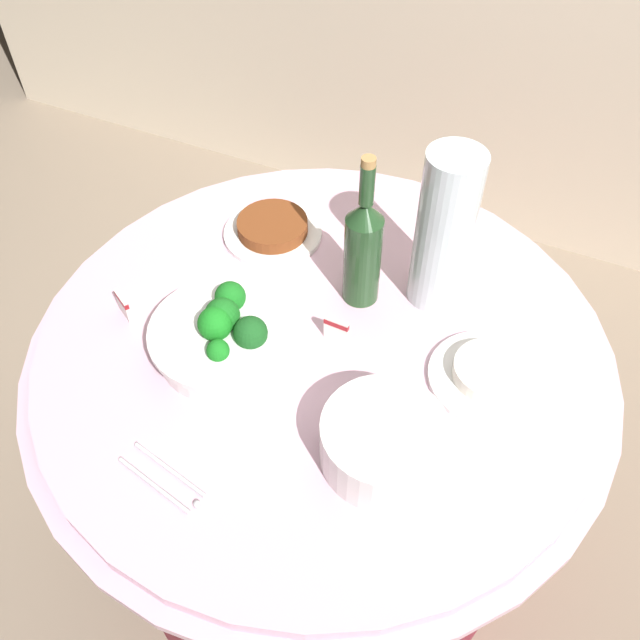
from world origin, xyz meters
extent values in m
plane|color=gray|center=(0.00, 0.00, 0.00)|extent=(6.00, 6.00, 0.00)
cylinder|color=maroon|center=(0.00, 0.00, 0.34)|extent=(1.01, 1.01, 0.69)
cylinder|color=#E0B2C6|center=(0.00, 0.00, 0.70)|extent=(1.16, 1.16, 0.02)
cylinder|color=#E0B2C6|center=(0.00, 0.00, 0.72)|extent=(1.10, 1.10, 0.03)
cylinder|color=white|center=(-0.15, -0.10, 0.77)|extent=(0.26, 0.26, 0.05)
cylinder|color=white|center=(-0.15, -0.10, 0.80)|extent=(0.28, 0.28, 0.01)
sphere|color=#19811E|center=(-0.16, -0.12, 0.82)|extent=(0.06, 0.06, 0.06)
sphere|color=#197A1E|center=(-0.13, -0.16, 0.81)|extent=(0.04, 0.04, 0.04)
sphere|color=#19541E|center=(-0.09, -0.10, 0.81)|extent=(0.06, 0.06, 0.06)
sphere|color=#196F1E|center=(-0.15, -0.11, 0.81)|extent=(0.04, 0.04, 0.04)
sphere|color=#19711E|center=(-0.17, -0.04, 0.82)|extent=(0.06, 0.06, 0.06)
sphere|color=#196C1E|center=(-0.16, -0.09, 0.82)|extent=(0.07, 0.07, 0.07)
sphere|color=#19741E|center=(-0.16, -0.11, 0.81)|extent=(0.05, 0.05, 0.05)
sphere|color=#196C1E|center=(-0.16, -0.09, 0.82)|extent=(0.05, 0.05, 0.05)
cylinder|color=white|center=(0.20, -0.20, 0.74)|extent=(0.21, 0.21, 0.01)
cylinder|color=white|center=(0.20, -0.20, 0.76)|extent=(0.21, 0.21, 0.01)
cylinder|color=white|center=(0.20, -0.20, 0.77)|extent=(0.21, 0.21, 0.01)
cylinder|color=white|center=(0.20, -0.20, 0.78)|extent=(0.21, 0.21, 0.01)
cylinder|color=white|center=(0.20, -0.20, 0.79)|extent=(0.21, 0.21, 0.01)
cylinder|color=white|center=(0.20, -0.20, 0.80)|extent=(0.21, 0.21, 0.01)
cylinder|color=white|center=(0.20, -0.20, 0.80)|extent=(0.21, 0.21, 0.01)
cylinder|color=white|center=(0.20, -0.20, 0.81)|extent=(0.21, 0.21, 0.01)
cylinder|color=white|center=(0.20, -0.20, 0.82)|extent=(0.21, 0.21, 0.01)
cylinder|color=#224322|center=(0.03, 0.14, 0.84)|extent=(0.07, 0.07, 0.20)
cone|color=#224322|center=(0.03, 0.14, 0.96)|extent=(0.07, 0.07, 0.04)
cylinder|color=#224322|center=(0.03, 0.14, 1.02)|extent=(0.03, 0.03, 0.08)
cylinder|color=#B2844C|center=(0.03, 0.14, 1.07)|extent=(0.03, 0.03, 0.02)
cylinder|color=silver|center=(0.16, 0.20, 0.91)|extent=(0.11, 0.11, 0.34)
sphere|color=#E5B26B|center=(0.18, 0.20, 0.78)|extent=(0.06, 0.06, 0.06)
sphere|color=#E5B26B|center=(0.15, 0.22, 0.78)|extent=(0.06, 0.06, 0.06)
sphere|color=#E5B26B|center=(0.15, 0.18, 0.78)|extent=(0.06, 0.06, 0.06)
sphere|color=#72C64C|center=(0.18, 0.21, 0.83)|extent=(0.06, 0.06, 0.06)
sphere|color=#72C64C|center=(0.14, 0.21, 0.83)|extent=(0.06, 0.06, 0.06)
sphere|color=#72C64C|center=(0.17, 0.18, 0.83)|extent=(0.06, 0.06, 0.06)
sphere|color=red|center=(0.17, 0.22, 0.89)|extent=(0.06, 0.06, 0.06)
sphere|color=red|center=(0.14, 0.20, 0.89)|extent=(0.06, 0.06, 0.06)
sphere|color=red|center=(0.18, 0.19, 0.89)|extent=(0.06, 0.06, 0.06)
sphere|color=#E5B26B|center=(0.16, 0.22, 0.94)|extent=(0.06, 0.06, 0.06)
sphere|color=#E5B26B|center=(0.15, 0.19, 0.94)|extent=(0.06, 0.06, 0.06)
sphere|color=#E5B26B|center=(0.18, 0.20, 0.94)|extent=(0.06, 0.06, 0.06)
cylinder|color=silver|center=(-0.11, -0.40, 0.74)|extent=(0.16, 0.04, 0.01)
cylinder|color=silver|center=(-0.11, -0.37, 0.74)|extent=(0.16, 0.04, 0.01)
sphere|color=silver|center=(-0.03, -0.40, 0.74)|extent=(0.01, 0.01, 0.01)
cylinder|color=white|center=(0.32, 0.03, 0.75)|extent=(0.22, 0.22, 0.01)
cylinder|color=white|center=(0.32, 0.03, 0.77)|extent=(0.13, 0.13, 0.03)
cylinder|color=white|center=(-0.22, 0.23, 0.75)|extent=(0.22, 0.22, 0.01)
cylinder|color=brown|center=(-0.22, 0.23, 0.77)|extent=(0.16, 0.16, 0.03)
cube|color=white|center=(0.03, 0.01, 0.77)|extent=(0.05, 0.01, 0.05)
cube|color=maroon|center=(0.03, 0.01, 0.79)|extent=(0.05, 0.01, 0.01)
cube|color=white|center=(-0.38, -0.11, 0.77)|extent=(0.05, 0.03, 0.05)
cube|color=maroon|center=(-0.38, -0.11, 0.79)|extent=(0.05, 0.03, 0.01)
camera|label=1|loc=(0.35, -0.77, 1.75)|focal=37.77mm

